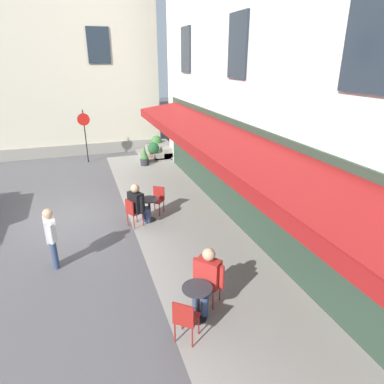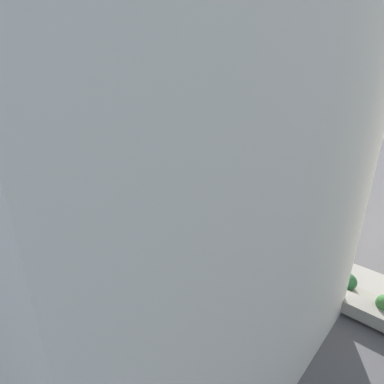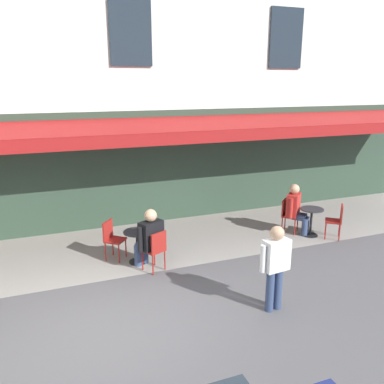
# 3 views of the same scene
# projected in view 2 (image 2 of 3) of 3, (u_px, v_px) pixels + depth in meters

# --- Properties ---
(ground_plane) EXTENTS (70.00, 70.00, 0.00)m
(ground_plane) POSITION_uv_depth(u_px,v_px,m) (262.00, 211.00, 17.60)
(ground_plane) COLOR #565456
(sidewalk_cafe_terrace) EXTENTS (20.50, 3.20, 0.01)m
(sidewalk_cafe_terrace) POSITION_uv_depth(u_px,v_px,m) (180.00, 214.00, 17.29)
(sidewalk_cafe_terrace) COLOR gray
(sidewalk_cafe_terrace) RESTS_ON ground_plane
(cafe_building_facade) EXTENTS (20.00, 10.70, 15.00)m
(cafe_building_facade) POSITION_uv_depth(u_px,v_px,m) (39.00, 73.00, 10.74)
(cafe_building_facade) COLOR silver
(cafe_building_facade) RESTS_ON ground_plane
(back_alley_steps) EXTENTS (2.40, 1.75, 0.60)m
(back_alley_steps) POSITION_uv_depth(u_px,v_px,m) (366.00, 308.00, 10.26)
(back_alley_steps) COLOR gray
(back_alley_steps) RESTS_ON ground_plane
(cafe_table_near_entrance) EXTENTS (0.60, 0.60, 0.75)m
(cafe_table_near_entrance) POSITION_uv_depth(u_px,v_px,m) (163.00, 190.00, 19.34)
(cafe_table_near_entrance) COLOR black
(cafe_table_near_entrance) RESTS_ON ground_plane
(cafe_chair_red_corner_left) EXTENTS (0.56, 0.56, 0.91)m
(cafe_chair_red_corner_left) POSITION_uv_depth(u_px,v_px,m) (162.00, 185.00, 19.90)
(cafe_chair_red_corner_left) COLOR maroon
(cafe_chair_red_corner_left) RESTS_ON ground_plane
(cafe_chair_red_back_row) EXTENTS (0.57, 0.57, 0.91)m
(cafe_chair_red_back_row) POSITION_uv_depth(u_px,v_px,m) (162.00, 193.00, 18.74)
(cafe_chair_red_back_row) COLOR maroon
(cafe_chair_red_back_row) RESTS_ON ground_plane
(cafe_table_mid_terrace) EXTENTS (0.60, 0.60, 0.75)m
(cafe_table_mid_terrace) POSITION_uv_depth(u_px,v_px,m) (222.00, 212.00, 16.42)
(cafe_table_mid_terrace) COLOR black
(cafe_table_mid_terrace) RESTS_ON ground_plane
(cafe_chair_red_facing_street) EXTENTS (0.53, 0.53, 0.91)m
(cafe_chair_red_facing_street) POSITION_uv_depth(u_px,v_px,m) (225.00, 206.00, 16.96)
(cafe_chair_red_facing_street) COLOR maroon
(cafe_chair_red_facing_street) RESTS_ON ground_plane
(cafe_chair_red_under_awning) EXTENTS (0.56, 0.56, 0.91)m
(cafe_chair_red_under_awning) POSITION_uv_depth(u_px,v_px,m) (225.00, 216.00, 15.82)
(cafe_chair_red_under_awning) COLOR maroon
(cafe_chair_red_under_awning) RESTS_ON ground_plane
(seated_patron_in_red) EXTENTS (0.67, 0.68, 1.36)m
(seated_patron_in_red) POSITION_uv_depth(u_px,v_px,m) (162.00, 189.00, 18.87)
(seated_patron_in_red) COLOR navy
(seated_patron_in_red) RESTS_ON ground_plane
(seated_companion_in_black) EXTENTS (0.66, 0.68, 1.37)m
(seated_companion_in_black) POSITION_uv_depth(u_px,v_px,m) (224.00, 205.00, 16.70)
(seated_companion_in_black) COLOR navy
(seated_companion_in_black) RESTS_ON ground_plane
(walking_pedestrian_in_white) EXTENTS (0.65, 0.31, 1.59)m
(walking_pedestrian_in_white) POSITION_uv_depth(u_px,v_px,m) (226.00, 183.00, 19.28)
(walking_pedestrian_in_white) COLOR navy
(walking_pedestrian_in_white) RESTS_ON ground_plane
(potted_plant_under_sign) EXTENTS (0.60, 0.60, 0.91)m
(potted_plant_under_sign) POSITION_uv_depth(u_px,v_px,m) (347.00, 284.00, 11.00)
(potted_plant_under_sign) COLOR brown
(potted_plant_under_sign) RESTS_ON ground_plane
(potted_plant_by_steps) EXTENTS (0.41, 0.41, 0.92)m
(potted_plant_by_steps) POSITION_uv_depth(u_px,v_px,m) (331.00, 268.00, 11.93)
(potted_plant_by_steps) COLOR #2D2D33
(potted_plant_by_steps) RESTS_ON ground_plane
(parked_car_navy) EXTENTS (4.31, 1.82, 1.33)m
(parked_car_navy) POSITION_uv_depth(u_px,v_px,m) (298.00, 183.00, 19.79)
(parked_car_navy) COLOR navy
(parked_car_navy) RESTS_ON ground_plane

